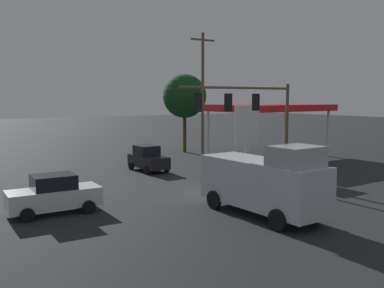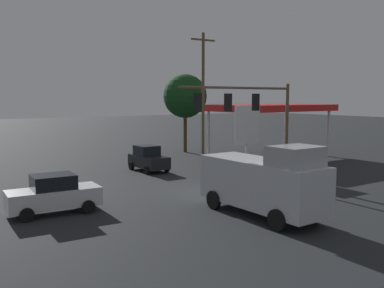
# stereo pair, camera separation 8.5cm
# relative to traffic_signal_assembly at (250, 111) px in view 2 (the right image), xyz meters

# --- Properties ---
(ground_plane) EXTENTS (200.00, 200.00, 0.00)m
(ground_plane) POSITION_rel_traffic_signal_assembly_xyz_m (1.50, -1.84, -4.88)
(ground_plane) COLOR black
(traffic_signal_assembly) EXTENTS (8.09, 0.43, 6.53)m
(traffic_signal_assembly) POSITION_rel_traffic_signal_assembly_xyz_m (0.00, 0.00, 0.00)
(traffic_signal_assembly) COLOR brown
(traffic_signal_assembly) RESTS_ON ground
(utility_pole) EXTENTS (2.40, 0.26, 11.15)m
(utility_pole) POSITION_rel_traffic_signal_assembly_xyz_m (-4.63, -11.26, 0.98)
(utility_pole) COLOR brown
(utility_pole) RESTS_ON ground
(gas_station_canopy) EXTENTS (11.43, 6.90, 5.02)m
(gas_station_canopy) POSITION_rel_traffic_signal_assembly_xyz_m (-12.07, -10.81, -0.22)
(gas_station_canopy) COLOR red
(gas_station_canopy) RESTS_ON ground
(price_sign) EXTENTS (2.34, 0.27, 5.09)m
(price_sign) POSITION_rel_traffic_signal_assembly_xyz_m (-4.95, -5.86, -1.43)
(price_sign) COLOR silver
(price_sign) RESTS_ON ground
(hatchback_crossing) EXTENTS (2.03, 3.84, 1.97)m
(hatchback_crossing) POSITION_rel_traffic_signal_assembly_xyz_m (1.27, -10.27, -3.94)
(hatchback_crossing) COLOR black
(hatchback_crossing) RESTS_ON ground
(delivery_truck) EXTENTS (2.64, 6.83, 3.58)m
(delivery_truck) POSITION_rel_traffic_signal_assembly_xyz_m (2.71, 4.13, -3.19)
(delivery_truck) COLOR silver
(delivery_truck) RESTS_ON ground
(sedan_waiting) EXTENTS (4.49, 2.25, 1.93)m
(sedan_waiting) POSITION_rel_traffic_signal_assembly_xyz_m (10.92, -2.02, -3.93)
(sedan_waiting) COLOR silver
(sedan_waiting) RESTS_ON ground
(street_tree) EXTENTS (4.51, 4.51, 8.08)m
(street_tree) POSITION_rel_traffic_signal_assembly_xyz_m (-7.37, -18.32, 0.92)
(street_tree) COLOR #4C331E
(street_tree) RESTS_ON ground
(fire_hydrant) EXTENTS (0.24, 0.24, 0.88)m
(fire_hydrant) POSITION_rel_traffic_signal_assembly_xyz_m (-2.20, 2.80, -4.44)
(fire_hydrant) COLOR gold
(fire_hydrant) RESTS_ON ground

